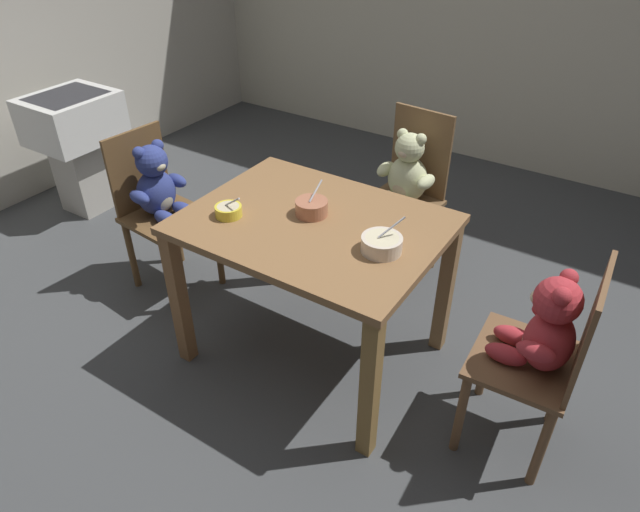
{
  "coord_description": "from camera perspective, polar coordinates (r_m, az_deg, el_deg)",
  "views": [
    {
      "loc": [
        1.1,
        -1.65,
        1.93
      ],
      "look_at": [
        0.0,
        0.05,
        0.52
      ],
      "focal_mm": 31.67,
      "sensor_mm": 36.0,
      "label": 1
    }
  ],
  "objects": [
    {
      "name": "ground_plane",
      "position": [
        2.78,
        -0.57,
        -9.76
      ],
      "size": [
        5.2,
        5.2,
        0.04
      ],
      "color": "#424446"
    },
    {
      "name": "dining_table",
      "position": [
        2.38,
        -0.65,
        1.19
      ],
      "size": [
        1.05,
        0.8,
        0.73
      ],
      "color": "brown",
      "rests_on": "ground_plane"
    },
    {
      "name": "teddy_chair_near_right",
      "position": [
        2.16,
        21.74,
        -7.83
      ],
      "size": [
        0.38,
        0.41,
        0.87
      ],
      "rotation": [
        0.0,
        0.0,
        3.19
      ],
      "color": "brown",
      "rests_on": "ground_plane"
    },
    {
      "name": "teddy_chair_near_left",
      "position": [
        3.01,
        -16.0,
        5.98
      ],
      "size": [
        0.44,
        0.41,
        0.85
      ],
      "rotation": [
        0.0,
        0.0,
        -0.1
      ],
      "color": "brown",
      "rests_on": "ground_plane"
    },
    {
      "name": "teddy_chair_far_center",
      "position": [
        3.04,
        8.67,
        7.46
      ],
      "size": [
        0.4,
        0.42,
        0.9
      ],
      "rotation": [
        0.0,
        0.0,
        -1.66
      ],
      "color": "brown",
      "rests_on": "ground_plane"
    },
    {
      "name": "porridge_bowl_cream_near_right",
      "position": [
        2.13,
        6.25,
        1.23
      ],
      "size": [
        0.16,
        0.16,
        0.14
      ],
      "color": "beige",
      "rests_on": "dining_table"
    },
    {
      "name": "porridge_bowl_yellow_near_left",
      "position": [
        2.37,
        -9.23,
        4.54
      ],
      "size": [
        0.12,
        0.11,
        0.1
      ],
      "color": "yellow",
      "rests_on": "dining_table"
    },
    {
      "name": "porridge_bowl_terracotta_center",
      "position": [
        2.34,
        -0.86,
        4.95
      ],
      "size": [
        0.14,
        0.15,
        0.13
      ],
      "color": "#B06C4F",
      "rests_on": "dining_table"
    },
    {
      "name": "sink_basin",
      "position": [
        3.99,
        -23.38,
        11.07
      ],
      "size": [
        0.45,
        0.51,
        0.77
      ],
      "color": "#B7B2A8",
      "rests_on": "ground_plane"
    }
  ]
}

